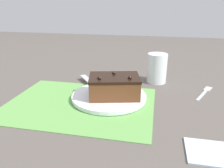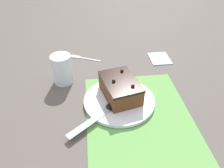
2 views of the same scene
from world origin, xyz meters
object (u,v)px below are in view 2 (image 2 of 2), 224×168
(chocolate_cake, at_px, (120,88))
(serving_knife, at_px, (108,109))
(drinking_glass, at_px, (62,69))
(dessert_fork, at_px, (83,58))
(cake_plate, at_px, (119,100))

(chocolate_cake, relative_size, serving_knife, 0.90)
(serving_knife, height_order, drinking_glass, drinking_glass)
(chocolate_cake, xyz_separation_m, dessert_fork, (-0.30, -0.13, -0.05))
(cake_plate, bearing_deg, drinking_glass, -126.91)
(cake_plate, xyz_separation_m, dessert_fork, (-0.32, -0.12, -0.01))
(chocolate_cake, bearing_deg, drinking_glass, -122.54)
(chocolate_cake, xyz_separation_m, serving_knife, (0.07, -0.05, -0.03))
(cake_plate, height_order, serving_knife, serving_knife)
(chocolate_cake, height_order, drinking_glass, drinking_glass)
(chocolate_cake, height_order, serving_knife, chocolate_cake)
(cake_plate, height_order, chocolate_cake, chocolate_cake)
(cake_plate, relative_size, dessert_fork, 1.73)
(drinking_glass, bearing_deg, cake_plate, 53.09)
(cake_plate, relative_size, drinking_glass, 2.14)
(chocolate_cake, bearing_deg, cake_plate, -17.05)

